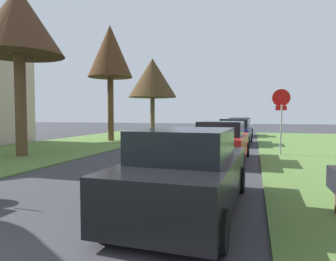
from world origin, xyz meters
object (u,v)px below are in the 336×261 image
(street_tree_left_mid_a, at_px, (19,23))
(parked_sedan_black, at_px, (187,173))
(street_tree_left_far, at_px, (152,78))
(parked_sedan_silver, at_px, (240,128))
(stop_sign_far, at_px, (281,107))
(parked_sedan_red, at_px, (222,143))
(parked_sedan_navy, at_px, (235,133))
(street_tree_left_mid_b, at_px, (110,52))

(street_tree_left_mid_a, bearing_deg, parked_sedan_black, -31.36)
(street_tree_left_far, xyz_separation_m, parked_sedan_silver, (8.01, -0.50, -4.48))
(stop_sign_far, bearing_deg, parked_sedan_red, -135.02)
(street_tree_left_mid_a, bearing_deg, parked_sedan_navy, 43.66)
(street_tree_left_far, distance_m, parked_sedan_navy, 11.94)
(street_tree_left_mid_a, relative_size, parked_sedan_silver, 1.62)
(stop_sign_far, xyz_separation_m, street_tree_left_far, (-10.29, 12.24, 3.03))
(street_tree_left_mid_a, relative_size, street_tree_left_far, 1.03)
(stop_sign_far, relative_size, street_tree_left_mid_b, 0.38)
(parked_sedan_red, bearing_deg, parked_sedan_black, -90.06)
(parked_sedan_navy, bearing_deg, street_tree_left_mid_b, -178.80)
(street_tree_left_mid_b, height_order, parked_sedan_navy, street_tree_left_mid_b)
(street_tree_left_mid_a, bearing_deg, street_tree_left_mid_b, 88.37)
(stop_sign_far, xyz_separation_m, parked_sedan_red, (-2.37, -2.37, -1.45))
(street_tree_left_far, xyz_separation_m, parked_sedan_navy, (8.01, -7.64, -4.48))
(parked_sedan_black, bearing_deg, parked_sedan_red, 89.94)
(stop_sign_far, xyz_separation_m, parked_sedan_black, (-2.38, -8.77, -1.45))
(street_tree_left_mid_a, xyz_separation_m, street_tree_left_mid_b, (0.23, 8.03, 0.32))
(street_tree_left_far, distance_m, parked_sedan_silver, 9.19)
(parked_sedan_navy, bearing_deg, parked_sedan_red, -90.81)
(parked_sedan_navy, height_order, parked_sedan_silver, same)
(stop_sign_far, height_order, parked_sedan_navy, stop_sign_far)
(street_tree_left_mid_b, distance_m, street_tree_left_far, 7.87)
(parked_sedan_red, bearing_deg, parked_sedan_silver, 89.59)
(street_tree_left_far, xyz_separation_m, parked_sedan_red, (7.91, -14.61, -4.48))
(parked_sedan_navy, bearing_deg, street_tree_left_mid_a, -136.34)
(parked_sedan_silver, bearing_deg, stop_sign_far, -79.04)
(stop_sign_far, relative_size, street_tree_left_mid_a, 0.41)
(stop_sign_far, bearing_deg, parked_sedan_navy, 116.30)
(street_tree_left_mid_b, height_order, parked_sedan_red, street_tree_left_mid_b)
(parked_sedan_black, distance_m, parked_sedan_navy, 13.38)
(street_tree_left_mid_a, distance_m, parked_sedan_silver, 18.28)
(parked_sedan_red, bearing_deg, street_tree_left_mid_b, 140.57)
(street_tree_left_mid_b, distance_m, parked_sedan_red, 11.96)
(street_tree_left_mid_b, relative_size, parked_sedan_black, 1.76)
(parked_sedan_black, relative_size, parked_sedan_silver, 1.00)
(street_tree_left_mid_a, xyz_separation_m, parked_sedan_navy, (8.60, 8.20, -5.01))
(parked_sedan_red, height_order, parked_sedan_silver, same)
(stop_sign_far, distance_m, street_tree_left_mid_b, 12.16)
(parked_sedan_black, relative_size, parked_sedan_navy, 1.00)
(stop_sign_far, height_order, parked_sedan_silver, stop_sign_far)
(street_tree_left_mid_b, bearing_deg, street_tree_left_mid_a, -91.63)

